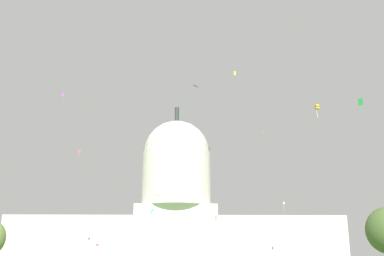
{
  "coord_description": "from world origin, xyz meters",
  "views": [
    {
      "loc": [
        1.56,
        -32.17,
        1.8
      ],
      "look_at": [
        3.65,
        72.15,
        32.54
      ],
      "focal_mm": 44.97,
      "sensor_mm": 36.0,
      "label": 1
    }
  ],
  "objects": [
    {
      "name": "kite_violet_high",
      "position": [
        -39.26,
        122.11,
        58.39
      ],
      "size": [
        0.98,
        0.65,
        3.72
      ],
      "rotation": [
        0.0,
        0.0,
        5.76
      ],
      "color": "purple"
    },
    {
      "name": "kite_yellow_high",
      "position": [
        17.22,
        102.36,
        58.85
      ],
      "size": [
        0.61,
        0.27,
        1.41
      ],
      "rotation": [
        0.0,
        0.0,
        5.73
      ],
      "color": "yellow"
    },
    {
      "name": "kite_turquoise_high",
      "position": [
        -18.82,
        133.21,
        52.43
      ],
      "size": [
        1.24,
        1.06,
        0.25
      ],
      "rotation": [
        0.0,
        0.0,
        0.51
      ],
      "color": "teal"
    },
    {
      "name": "kite_white_mid",
      "position": [
        37.11,
        135.89,
        23.65
      ],
      "size": [
        0.93,
        0.87,
        3.95
      ],
      "rotation": [
        0.0,
        0.0,
        6.25
      ],
      "color": "white"
    },
    {
      "name": "kite_orange_low",
      "position": [
        -3.75,
        77.29,
        17.4
      ],
      "size": [
        1.65,
        0.99,
        3.12
      ],
      "rotation": [
        0.0,
        0.0,
        3.11
      ],
      "color": "orange"
    },
    {
      "name": "kite_gold_mid",
      "position": [
        24.44,
        44.97,
        28.36
      ],
      "size": [
        0.73,
        0.75,
        2.34
      ],
      "rotation": [
        0.0,
        0.0,
        3.33
      ],
      "color": "gold"
    },
    {
      "name": "kite_black_mid",
      "position": [
        8.72,
        93.67,
        33.09
      ],
      "size": [
        0.28,
        0.6,
        0.91
      ],
      "rotation": [
        0.0,
        0.0,
        4.0
      ],
      "color": "black"
    },
    {
      "name": "kite_green_mid",
      "position": [
        35.05,
        52.63,
        31.97
      ],
      "size": [
        0.69,
        0.88,
        3.36
      ],
      "rotation": [
        0.0,
        0.0,
        1.42
      ],
      "color": "green"
    },
    {
      "name": "kite_cyan_low",
      "position": [
        -6.88,
        102.05,
        17.22
      ],
      "size": [
        0.9,
        0.67,
        1.37
      ],
      "rotation": [
        0.0,
        0.0,
        1.4
      ],
      "color": "#33BCDB"
    },
    {
      "name": "kite_magenta_low",
      "position": [
        -28.6,
        144.07,
        10.12
      ],
      "size": [
        0.92,
        0.91,
        2.4
      ],
      "rotation": [
        0.0,
        0.0,
        0.97
      ],
      "color": "#D1339E"
    },
    {
      "name": "capitol_building",
      "position": [
        -1.0,
        165.29,
        22.76
      ],
      "size": [
        133.59,
        28.23,
        69.16
      ],
      "color": "silver",
      "rests_on": "ground_plane"
    },
    {
      "name": "kite_pink_high",
      "position": [
        -32.08,
        120.49,
        38.42
      ],
      "size": [
        0.79,
        0.88,
        2.67
      ],
      "rotation": [
        0.0,
        0.0,
        5.94
      ],
      "color": "pink"
    },
    {
      "name": "kite_blue_mid",
      "position": [
        2.95,
        30.02,
        25.94
      ],
      "size": [
        1.01,
        1.21,
        0.27
      ],
      "rotation": [
        0.0,
        0.0,
        4.21
      ],
      "color": "blue"
    },
    {
      "name": "kite_lime_mid",
      "position": [
        20.92,
        79.12,
        33.29
      ],
      "size": [
        0.2,
        1.06,
        1.08
      ],
      "rotation": [
        0.0,
        0.0,
        0.67
      ],
      "color": "#8CD133"
    }
  ]
}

